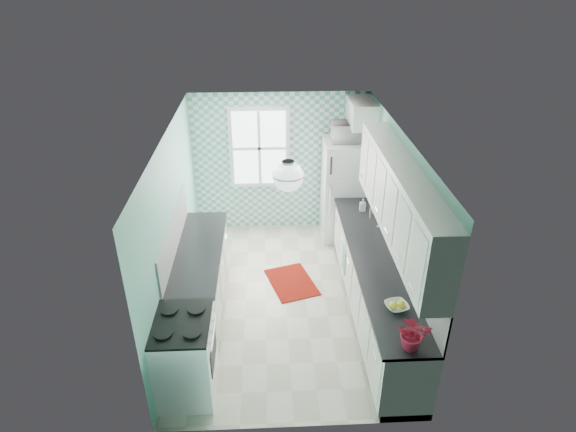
{
  "coord_description": "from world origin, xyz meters",
  "views": [
    {
      "loc": [
        -0.23,
        -5.65,
        4.47
      ],
      "look_at": [
        0.05,
        0.25,
        1.25
      ],
      "focal_mm": 30.0,
      "sensor_mm": 36.0,
      "label": 1
    }
  ],
  "objects_px": {
    "fridge": "(345,190)",
    "potted_plant": "(413,333)",
    "sink": "(367,230)",
    "ceiling_light": "(288,176)",
    "stove": "(185,355)",
    "microwave": "(349,132)",
    "fruit_bowl": "(397,306)"
  },
  "relations": [
    {
      "from": "fridge",
      "to": "microwave",
      "type": "height_order",
      "value": "microwave"
    },
    {
      "from": "sink",
      "to": "microwave",
      "type": "xyz_separation_m",
      "value": [
        -0.09,
        1.44,
        1.0
      ]
    },
    {
      "from": "stove",
      "to": "potted_plant",
      "type": "relative_size",
      "value": 2.58
    },
    {
      "from": "stove",
      "to": "sink",
      "type": "relative_size",
      "value": 1.83
    },
    {
      "from": "sink",
      "to": "microwave",
      "type": "relative_size",
      "value": 0.95
    },
    {
      "from": "fruit_bowl",
      "to": "potted_plant",
      "type": "height_order",
      "value": "potted_plant"
    },
    {
      "from": "ceiling_light",
      "to": "microwave",
      "type": "bearing_deg",
      "value": 66.86
    },
    {
      "from": "potted_plant",
      "to": "ceiling_light",
      "type": "bearing_deg",
      "value": 133.93
    },
    {
      "from": "fridge",
      "to": "fruit_bowl",
      "type": "relative_size",
      "value": 6.93
    },
    {
      "from": "microwave",
      "to": "stove",
      "type": "bearing_deg",
      "value": 58.64
    },
    {
      "from": "sink",
      "to": "fridge",
      "type": "bearing_deg",
      "value": 94.33
    },
    {
      "from": "sink",
      "to": "fruit_bowl",
      "type": "relative_size",
      "value": 2.07
    },
    {
      "from": "ceiling_light",
      "to": "sink",
      "type": "bearing_deg",
      "value": 43.8
    },
    {
      "from": "sink",
      "to": "ceiling_light",
      "type": "bearing_deg",
      "value": -135.61
    },
    {
      "from": "stove",
      "to": "potted_plant",
      "type": "distance_m",
      "value": 2.52
    },
    {
      "from": "ceiling_light",
      "to": "stove",
      "type": "height_order",
      "value": "ceiling_light"
    },
    {
      "from": "fridge",
      "to": "potted_plant",
      "type": "xyz_separation_m",
      "value": [
        0.09,
        -3.84,
        0.24
      ]
    },
    {
      "from": "stove",
      "to": "fruit_bowl",
      "type": "relative_size",
      "value": 3.78
    },
    {
      "from": "stove",
      "to": "microwave",
      "type": "bearing_deg",
      "value": 52.88
    },
    {
      "from": "fruit_bowl",
      "to": "microwave",
      "type": "relative_size",
      "value": 0.46
    },
    {
      "from": "sink",
      "to": "potted_plant",
      "type": "xyz_separation_m",
      "value": [
        -0.0,
        -2.4,
        0.2
      ]
    },
    {
      "from": "microwave",
      "to": "ceiling_light",
      "type": "bearing_deg",
      "value": 69.7
    },
    {
      "from": "sink",
      "to": "potted_plant",
      "type": "relative_size",
      "value": 1.41
    },
    {
      "from": "ceiling_light",
      "to": "sink",
      "type": "distance_m",
      "value": 2.17
    },
    {
      "from": "sink",
      "to": "stove",
      "type": "bearing_deg",
      "value": -140.29
    },
    {
      "from": "fridge",
      "to": "sink",
      "type": "height_order",
      "value": "fridge"
    },
    {
      "from": "ceiling_light",
      "to": "microwave",
      "type": "relative_size",
      "value": 0.62
    },
    {
      "from": "sink",
      "to": "potted_plant",
      "type": "bearing_deg",
      "value": -89.51
    },
    {
      "from": "fridge",
      "to": "microwave",
      "type": "distance_m",
      "value": 1.05
    },
    {
      "from": "fridge",
      "to": "potted_plant",
      "type": "bearing_deg",
      "value": -86.24
    },
    {
      "from": "ceiling_light",
      "to": "microwave",
      "type": "height_order",
      "value": "ceiling_light"
    },
    {
      "from": "ceiling_light",
      "to": "stove",
      "type": "xyz_separation_m",
      "value": [
        -1.2,
        -0.8,
        -1.82
      ]
    }
  ]
}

